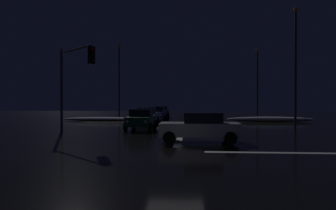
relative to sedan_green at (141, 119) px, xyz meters
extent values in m
cube|color=black|center=(3.24, -11.12, -0.85)|extent=(120.00, 120.00, 0.10)
cube|color=white|center=(3.24, -3.01, -0.80)|extent=(0.35, 13.89, 0.01)
cube|color=yellow|center=(3.24, 8.59, -0.80)|extent=(22.00, 0.15, 0.01)
ellipsoid|color=white|center=(-5.68, 10.18, -0.58)|extent=(9.28, 1.50, 0.45)
ellipsoid|color=white|center=(12.15, 10.10, -0.52)|extent=(9.14, 1.50, 0.56)
cube|color=#14512D|center=(0.00, -0.04, -0.13)|extent=(1.80, 4.20, 0.70)
cube|color=black|center=(0.00, 0.16, 0.49)|extent=(1.60, 2.00, 0.55)
cylinder|color=black|center=(0.90, -1.59, -0.48)|extent=(0.22, 0.64, 0.64)
cylinder|color=black|center=(-0.90, -1.59, -0.48)|extent=(0.22, 0.64, 0.64)
cylinder|color=black|center=(0.90, 1.51, -0.48)|extent=(0.22, 0.64, 0.64)
cylinder|color=black|center=(-0.90, 1.51, -0.48)|extent=(0.22, 0.64, 0.64)
sphere|color=#F9EFC6|center=(0.65, -2.16, -0.08)|extent=(0.22, 0.22, 0.22)
sphere|color=#F9EFC6|center=(-0.65, -2.16, -0.08)|extent=(0.22, 0.22, 0.22)
cube|color=silver|center=(-0.44, 5.99, -0.13)|extent=(1.80, 4.20, 0.70)
cube|color=black|center=(-0.44, 6.19, 0.49)|extent=(1.60, 2.00, 0.55)
cylinder|color=black|center=(0.46, 4.44, -0.48)|extent=(0.22, 0.64, 0.64)
cylinder|color=black|center=(-1.34, 4.44, -0.48)|extent=(0.22, 0.64, 0.64)
cylinder|color=black|center=(0.46, 7.54, -0.48)|extent=(0.22, 0.64, 0.64)
cylinder|color=black|center=(-1.34, 7.54, -0.48)|extent=(0.22, 0.64, 0.64)
sphere|color=#F9EFC6|center=(0.21, 3.87, -0.08)|extent=(0.22, 0.22, 0.22)
sphere|color=#F9EFC6|center=(-1.09, 3.87, -0.08)|extent=(0.22, 0.22, 0.22)
cube|color=navy|center=(-0.09, 11.75, -0.13)|extent=(1.80, 4.20, 0.70)
cube|color=black|center=(-0.09, 11.95, 0.49)|extent=(1.60, 2.00, 0.55)
cylinder|color=black|center=(0.81, 10.20, -0.48)|extent=(0.22, 0.64, 0.64)
cylinder|color=black|center=(-0.99, 10.20, -0.48)|extent=(0.22, 0.64, 0.64)
cylinder|color=black|center=(0.81, 13.30, -0.48)|extent=(0.22, 0.64, 0.64)
cylinder|color=black|center=(-0.99, 13.30, -0.48)|extent=(0.22, 0.64, 0.64)
sphere|color=#F9EFC6|center=(0.56, 9.63, -0.08)|extent=(0.22, 0.22, 0.22)
sphere|color=#F9EFC6|center=(-0.74, 9.63, -0.08)|extent=(0.22, 0.22, 0.22)
cube|color=black|center=(-0.21, 17.59, -0.13)|extent=(1.80, 4.20, 0.70)
cube|color=black|center=(-0.21, 17.79, 0.49)|extent=(1.60, 2.00, 0.55)
cylinder|color=black|center=(0.69, 16.04, -0.48)|extent=(0.22, 0.64, 0.64)
cylinder|color=black|center=(-1.11, 16.04, -0.48)|extent=(0.22, 0.64, 0.64)
cylinder|color=black|center=(0.69, 19.14, -0.48)|extent=(0.22, 0.64, 0.64)
cylinder|color=black|center=(-1.11, 19.14, -0.48)|extent=(0.22, 0.64, 0.64)
sphere|color=#F9EFC6|center=(0.44, 15.47, -0.08)|extent=(0.22, 0.22, 0.22)
sphere|color=#F9EFC6|center=(-0.86, 15.47, -0.08)|extent=(0.22, 0.22, 0.22)
cube|color=#B7B7BC|center=(4.36, -7.65, -0.13)|extent=(4.20, 1.80, 0.70)
cube|color=black|center=(4.56, -7.65, 0.49)|extent=(2.00, 1.60, 0.55)
cylinder|color=black|center=(2.81, -8.55, -0.48)|extent=(0.64, 0.22, 0.64)
cylinder|color=black|center=(2.81, -6.75, -0.48)|extent=(0.64, 0.22, 0.64)
cylinder|color=black|center=(5.91, -8.55, -0.48)|extent=(0.64, 0.22, 0.64)
cylinder|color=black|center=(5.91, -6.75, -0.48)|extent=(0.64, 0.22, 0.64)
sphere|color=#F9EFC6|center=(2.24, -8.30, -0.08)|extent=(0.22, 0.22, 0.22)
sphere|color=#F9EFC6|center=(2.24, -7.00, -0.08)|extent=(0.22, 0.22, 0.22)
cylinder|color=#4C4C51|center=(-5.28, -2.61, 2.14)|extent=(0.18, 0.18, 5.88)
cylinder|color=#4C4C51|center=(-3.69, -4.19, 4.78)|extent=(3.26, 3.26, 0.12)
cube|color=black|center=(-2.10, -5.78, 4.15)|extent=(0.46, 0.46, 1.05)
sphere|color=red|center=(-1.99, -5.89, 4.50)|extent=(0.22, 0.22, 0.22)
sphere|color=black|center=(-1.99, -5.89, 4.15)|extent=(0.22, 0.22, 0.22)
sphere|color=black|center=(-1.99, -5.89, 3.81)|extent=(0.22, 0.22, 0.22)
cylinder|color=#424247|center=(12.45, 18.59, 3.51)|extent=(0.20, 0.20, 8.63)
sphere|color=#F9AD47|center=(12.45, 18.59, 8.01)|extent=(0.44, 0.44, 0.44)
cylinder|color=#424247|center=(-5.98, 18.59, 4.01)|extent=(0.20, 0.20, 9.62)
sphere|color=#F9AD47|center=(-5.98, 18.59, 8.99)|extent=(0.44, 0.44, 0.44)
cylinder|color=#424247|center=(12.45, 2.59, 3.96)|extent=(0.20, 0.20, 9.52)
sphere|color=#F9AD47|center=(12.45, 2.59, 8.90)|extent=(0.44, 0.44, 0.44)
camera|label=1|loc=(4.02, -25.16, 1.35)|focal=35.03mm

